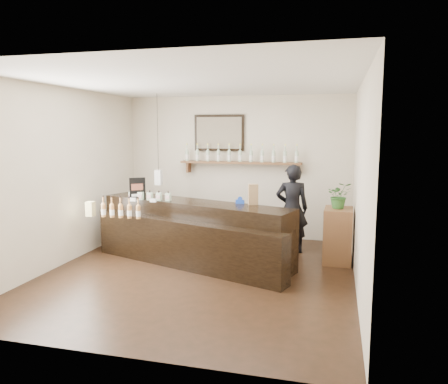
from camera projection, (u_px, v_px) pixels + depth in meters
name	position (u px, v px, depth m)	size (l,w,h in m)	color
ground	(199.00, 274.00, 6.53)	(5.00, 5.00, 0.00)	black
room_shell	(198.00, 160.00, 6.29)	(5.00, 5.00, 5.00)	beige
back_wall_decor	(228.00, 149.00, 8.60)	(2.66, 0.96, 1.69)	brown
counter	(191.00, 234.00, 7.09)	(3.49, 2.04, 1.14)	black
promo_sign	(137.00, 189.00, 7.29)	(0.23, 0.17, 0.37)	black
paper_bag	(253.00, 194.00, 6.82)	(0.18, 0.15, 0.32)	olive
tape_dispenser	(240.00, 201.00, 6.92)	(0.14, 0.06, 0.11)	#173CA4
side_cabinet	(338.00, 235.00, 7.05)	(0.46, 0.62, 0.89)	brown
potted_plant	(339.00, 195.00, 6.96)	(0.38, 0.33, 0.42)	#2C5D25
shopkeeper	(292.00, 203.00, 7.59)	(0.64, 0.42, 1.75)	black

